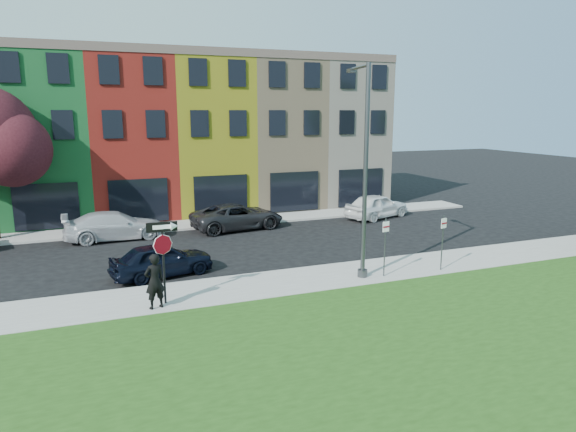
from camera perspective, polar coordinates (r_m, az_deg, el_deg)
name	(u,v)px	position (r m, az deg, el deg)	size (l,w,h in m)	color
ground	(335,308)	(18.23, 5.25, -10.16)	(120.00, 120.00, 0.00)	black
sidewalk_near	(346,275)	(21.58, 6.46, -6.52)	(40.00, 3.00, 0.12)	gray
sidewalk_far	(177,226)	(31.19, -12.23, -1.05)	(40.00, 2.40, 0.12)	gray
rowhouse_block	(166,137)	(36.70, -13.37, 8.54)	(30.00, 10.12, 10.00)	beige
stop_sign	(163,246)	(18.15, -13.74, -3.25)	(1.05, 0.11, 2.92)	black
man	(155,281)	(18.09, -14.60, -7.03)	(0.81, 0.65, 1.92)	black
sedan_near	(162,260)	(21.93, -13.84, -4.72)	(4.44, 2.56, 1.42)	black
parked_car_silver	(115,226)	(28.86, -18.70, -1.01)	(5.28, 2.35, 1.50)	#BBBBC0
parked_car_dark	(237,216)	(29.88, -5.64, -0.04)	(5.66, 3.16, 1.50)	black
parked_car_white	(377,206)	(33.32, 9.84, 1.12)	(4.98, 3.27, 1.57)	white
street_lamp	(364,172)	(20.53, 8.41, 4.81)	(0.75, 2.56, 8.42)	#414446
parking_sign_a	(385,241)	(21.07, 10.74, -2.73)	(0.32, 0.10, 2.41)	#414446
parking_sign_b	(443,236)	(22.49, 16.82, -2.19)	(0.32, 0.11, 2.36)	#414446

